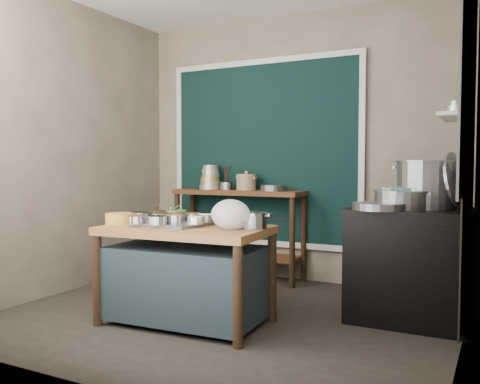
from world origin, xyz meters
The scene contains 30 objects.
floor centered at (0.00, 0.00, -0.01)m, with size 3.50×3.00×0.02m, color #28231F.
back_wall centered at (0.00, 1.51, 1.40)m, with size 3.50×0.02×2.80m, color gray.
left_wall centered at (-1.76, 0.00, 1.40)m, with size 0.02×3.00×2.80m, color gray.
right_wall centered at (1.76, 0.00, 1.40)m, with size 0.02×3.00×2.80m, color gray.
curtain_panel centered at (-0.35, 1.47, 1.35)m, with size 2.10×0.02×1.90m, color black.
curtain_frame centered at (-0.35, 1.46, 1.35)m, with size 2.22×0.03×2.02m, color beige, non-canonical shape.
tile_panel centered at (1.74, 0.55, 1.85)m, with size 0.02×1.70×1.70m, color #B2B2AA.
soot_patch centered at (1.74, 0.65, 0.70)m, with size 0.01×1.30×1.30m, color black.
wall_shelf centered at (1.63, 0.85, 1.60)m, with size 0.22×0.70×0.03m, color beige.
prep_table centered at (-0.17, -0.32, 0.38)m, with size 1.25×0.72×0.75m, color brown.
back_counter centered at (-0.55, 1.28, 0.47)m, with size 1.45×0.40×0.95m, color #552D18.
stove_block centered at (1.35, 0.55, 0.42)m, with size 0.90×0.68×0.85m, color black.
stove_top centered at (1.35, 0.55, 0.86)m, with size 0.92×0.69×0.03m, color black.
condiment_tray centered at (-0.33, -0.30, 0.76)m, with size 0.58×0.42×0.03m, color gray.
condiment_bowls centered at (-0.35, -0.29, 0.81)m, with size 0.66×0.50×0.07m.
yellow_basin centered at (-0.71, -0.44, 0.79)m, with size 0.23×0.23×0.09m, color orange.
saucepan centered at (0.35, -0.20, 0.81)m, with size 0.22×0.22×0.12m, color gray, non-canonical shape.
plastic_bag_a centered at (0.23, -0.34, 0.86)m, with size 0.29×0.25×0.22m, color white.
plastic_bag_b centered at (0.20, -0.24, 0.84)m, with size 0.23×0.20×0.17m, color white.
bowl_stack centered at (-0.91, 1.30, 1.07)m, with size 0.24×0.24×0.27m.
utensil_cup centered at (-0.70, 1.29, 0.99)m, with size 0.13×0.13×0.08m, color gray.
ceramic_crock centered at (-0.46, 1.29, 1.03)m, with size 0.23×0.23×0.15m, color #926F50, non-canonical shape.
wide_bowl centered at (-0.14, 1.27, 0.98)m, with size 0.25×0.25×0.06m, color gray.
stock_pot centered at (1.44, 0.64, 1.07)m, with size 0.48×0.48×0.37m, color gray, non-canonical shape.
pot_lid centered at (1.66, 0.61, 1.10)m, with size 0.44×0.44×0.02m, color gray.
steamer centered at (1.28, 0.50, 0.95)m, with size 0.44×0.44×0.14m, color gray, non-canonical shape.
green_cloth centered at (1.28, 0.50, 1.03)m, with size 0.25×0.19×0.02m, color #5C9B90.
shallow_pan centered at (1.15, 0.32, 0.91)m, with size 0.40×0.40×0.05m, color gray.
shelf_bowl_stack centered at (1.63, 0.83, 1.66)m, with size 0.13×0.13×0.11m.
shelf_bowl_green centered at (1.63, 1.11, 1.64)m, with size 0.14×0.14×0.05m, color gray.
Camera 1 is at (1.97, -3.54, 1.21)m, focal length 38.00 mm.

